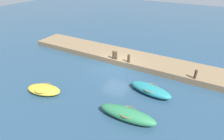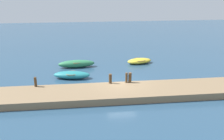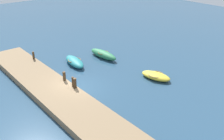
{
  "view_description": "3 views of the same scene",
  "coord_description": "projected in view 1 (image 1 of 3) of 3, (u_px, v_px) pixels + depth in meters",
  "views": [
    {
      "loc": [
        -7.47,
        14.36,
        8.94
      ],
      "look_at": [
        -0.46,
        1.73,
        0.7
      ],
      "focal_mm": 29.06,
      "sensor_mm": 36.0,
      "label": 1
    },
    {
      "loc": [
        -3.36,
        -21.07,
        8.63
      ],
      "look_at": [
        -0.6,
        1.66,
        0.97
      ],
      "focal_mm": 41.08,
      "sensor_mm": 36.0,
      "label": 2
    },
    {
      "loc": [
        17.03,
        -10.35,
        11.15
      ],
      "look_at": [
        0.73,
        3.29,
        1.02
      ],
      "focal_mm": 41.38,
      "sensor_mm": 36.0,
      "label": 3
    }
  ],
  "objects": [
    {
      "name": "mooring_post_west",
      "position": [
        196.0,
        74.0,
        15.43
      ],
      "size": [
        0.22,
        0.22,
        0.81
      ],
      "primitive_type": "cylinder",
      "color": "#47331E",
      "rests_on": "dock_platform"
    },
    {
      "name": "rowboat_green",
      "position": [
        127.0,
        114.0,
        12.05
      ],
      "size": [
        4.01,
        1.31,
        0.8
      ],
      "rotation": [
        0.0,
        0.0,
        0.05
      ],
      "color": "#2D7A4C",
      "rests_on": "ground_plane"
    },
    {
      "name": "mooring_post_mid_west",
      "position": [
        129.0,
        59.0,
        18.06
      ],
      "size": [
        0.26,
        0.26,
        0.83
      ],
      "primitive_type": "cylinder",
      "color": "#47331E",
      "rests_on": "dock_platform"
    },
    {
      "name": "dinghy_yellow",
      "position": [
        44.0,
        90.0,
        14.66
      ],
      "size": [
        3.1,
        1.96,
        0.58
      ],
      "rotation": [
        0.0,
        0.0,
        0.21
      ],
      "color": "gold",
      "rests_on": "ground_plane"
    },
    {
      "name": "mooring_post_east",
      "position": [
        114.0,
        55.0,
        18.77
      ],
      "size": [
        0.27,
        0.27,
        0.87
      ],
      "primitive_type": "cylinder",
      "color": "#47331E",
      "rests_on": "dock_platform"
    },
    {
      "name": "mooring_post_mid_east",
      "position": [
        116.0,
        55.0,
        18.64
      ],
      "size": [
        0.2,
        0.2,
        0.87
      ],
      "primitive_type": "cylinder",
      "color": "#47331E",
      "rests_on": "dock_platform"
    },
    {
      "name": "rowboat_teal",
      "position": [
        150.0,
        90.0,
        14.55
      ],
      "size": [
        3.65,
        1.77,
        0.7
      ],
      "rotation": [
        0.0,
        0.0,
        -0.15
      ],
      "color": "teal",
      "rests_on": "ground_plane"
    },
    {
      "name": "dock_platform",
      "position": [
        125.0,
        57.0,
        19.96
      ],
      "size": [
        23.52,
        3.43,
        0.57
      ],
      "primitive_type": "cube",
      "color": "#846B4C",
      "rests_on": "ground_plane"
    },
    {
      "name": "ground_plane",
      "position": [
        116.0,
        68.0,
        18.48
      ],
      "size": [
        84.0,
        84.0,
        0.0
      ],
      "primitive_type": "plane",
      "color": "navy"
    }
  ]
}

